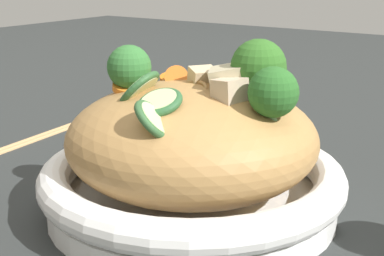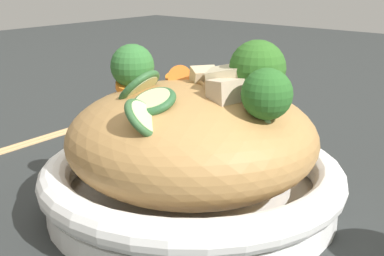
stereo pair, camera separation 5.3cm
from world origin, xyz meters
TOP-DOWN VIEW (x-y plane):
  - ground_plane at (0.00, 0.00)m, footprint 3.00×3.00m
  - serving_bowl at (0.00, 0.00)m, footprint 0.30×0.30m
  - noodle_heap at (-0.00, 0.00)m, footprint 0.24×0.24m
  - broccoli_florets at (0.03, 0.00)m, footprint 0.20×0.10m
  - carrot_coins at (-0.05, 0.00)m, footprint 0.08×0.08m
  - zucchini_slices at (-0.00, -0.06)m, footprint 0.10×0.10m
  - chicken_chunks at (0.03, 0.01)m, footprint 0.08×0.08m
  - chopsticks_pair at (-0.31, 0.04)m, footprint 0.03×0.20m

SIDE VIEW (x-z plane):
  - ground_plane at x=0.00m, z-range 0.00..0.00m
  - chopsticks_pair at x=-0.31m, z-range 0.00..0.01m
  - serving_bowl at x=0.00m, z-range 0.00..0.05m
  - noodle_heap at x=0.00m, z-range 0.02..0.13m
  - zucchini_slices at x=0.00m, z-range 0.10..0.14m
  - carrot_coins at x=-0.05m, z-range 0.11..0.14m
  - chicken_chunks at x=0.03m, z-range 0.11..0.15m
  - broccoli_florets at x=0.03m, z-range 0.10..0.17m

